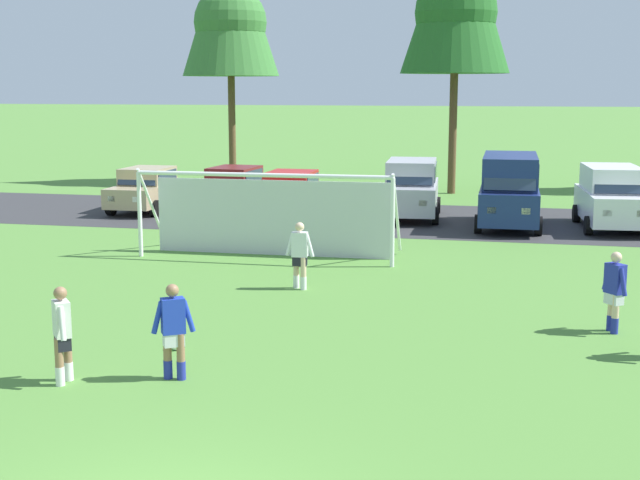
% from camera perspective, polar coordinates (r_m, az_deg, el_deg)
% --- Properties ---
extents(ground_plane, '(400.00, 400.00, 0.00)m').
position_cam_1_polar(ground_plane, '(24.00, 3.26, -1.74)').
color(ground_plane, '#518438').
extents(parking_lot_strip, '(52.00, 8.40, 0.01)m').
position_cam_1_polar(parking_lot_strip, '(32.66, 5.77, 1.36)').
color(parking_lot_strip, '#333335').
rests_on(parking_lot_strip, ground).
extents(soccer_ball, '(0.22, 0.22, 0.22)m').
position_cam_1_polar(soccer_ball, '(16.71, -9.35, -6.71)').
color(soccer_ball, white).
rests_on(soccer_ball, ground).
extents(soccer_goal, '(7.44, 2.01, 2.57)m').
position_cam_1_polar(soccer_goal, '(25.27, -3.30, 1.82)').
color(soccer_goal, white).
rests_on(soccer_goal, ground).
extents(player_striker_near, '(0.47, 0.67, 1.64)m').
position_cam_1_polar(player_striker_near, '(15.13, -16.40, -5.95)').
color(player_striker_near, '#936B4C').
rests_on(player_striker_near, ground).
extents(player_midfield_center, '(0.71, 0.41, 1.64)m').
position_cam_1_polar(player_midfield_center, '(14.91, -9.50, -5.91)').
color(player_midfield_center, '#936B4C').
rests_on(player_midfield_center, ground).
extents(player_winger_left, '(0.74, 0.28, 1.64)m').
position_cam_1_polar(player_winger_left, '(21.21, -1.33, -1.02)').
color(player_winger_left, beige).
rests_on(player_winger_left, ground).
extents(player_winger_right, '(0.47, 0.67, 1.64)m').
position_cam_1_polar(player_winger_right, '(18.43, 18.59, -3.23)').
color(player_winger_right, beige).
rests_on(player_winger_right, ground).
extents(parked_car_slot_far_left, '(2.04, 4.20, 1.72)m').
position_cam_1_polar(parked_car_slot_far_left, '(35.14, -11.20, 3.26)').
color(parked_car_slot_far_left, tan).
rests_on(parked_car_slot_far_left, ground).
extents(parked_car_slot_left, '(2.29, 4.33, 1.72)m').
position_cam_1_polar(parked_car_slot_left, '(34.89, -5.65, 3.35)').
color(parked_car_slot_left, maroon).
rests_on(parked_car_slot_left, ground).
extents(parked_car_slot_center_left, '(2.05, 4.21, 1.72)m').
position_cam_1_polar(parked_car_slot_center_left, '(32.89, -1.94, 3.00)').
color(parked_car_slot_center_left, red).
rests_on(parked_car_slot_center_left, ground).
extents(parked_car_slot_center, '(2.36, 4.71, 2.16)m').
position_cam_1_polar(parked_car_slot_center, '(32.88, 5.96, 3.36)').
color(parked_car_slot_center, '#B2B2BC').
rests_on(parked_car_slot_center, ground).
extents(parked_car_slot_center_right, '(2.22, 4.81, 2.52)m').
position_cam_1_polar(parked_car_slot_center_right, '(31.18, 12.22, 3.25)').
color(parked_car_slot_center_right, navy).
rests_on(parked_car_slot_center_right, ground).
extents(parked_car_slot_right, '(2.39, 4.72, 2.16)m').
position_cam_1_polar(parked_car_slot_right, '(31.80, 18.44, 2.68)').
color(parked_car_slot_right, silver).
rests_on(parked_car_slot_right, ground).
extents(tree_left_edge, '(4.83, 4.83, 12.89)m').
position_cam_1_polar(tree_left_edge, '(45.19, -5.87, 15.01)').
color(tree_left_edge, brown).
rests_on(tree_left_edge, ground).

